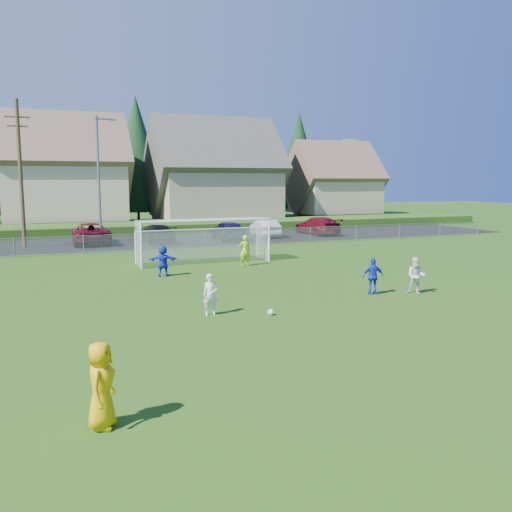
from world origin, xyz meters
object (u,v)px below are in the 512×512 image
at_px(player_blue_b, 163,261).
at_px(car_e, 228,230).
at_px(soccer_goal, 202,234).
at_px(player_white_a, 211,295).
at_px(player_white_b, 416,276).
at_px(soccer_ball, 271,312).
at_px(goalkeeper, 245,251).
at_px(car_g, 318,226).
at_px(car_f, 265,228).
at_px(player_blue_a, 373,276).
at_px(car_c, 91,233).
at_px(referee, 101,385).
at_px(car_d, 156,234).

relative_size(player_blue_b, car_e, 0.34).
height_order(car_e, soccer_goal, soccer_goal).
distance_m(player_white_a, player_white_b, 8.86).
relative_size(soccer_ball, player_white_a, 0.15).
distance_m(goalkeeper, car_g, 18.11).
bearing_deg(car_f, soccer_goal, 59.77).
relative_size(player_blue_a, soccer_goal, 0.20).
xyz_separation_m(car_f, soccer_goal, (-8.70, -11.41, 0.91)).
bearing_deg(car_c, player_white_b, 116.98).
xyz_separation_m(player_white_b, car_f, (3.08, 23.03, -0.03)).
xyz_separation_m(soccer_ball, player_blue_b, (-1.77, 8.97, 0.65)).
height_order(soccer_ball, soccer_goal, soccer_goal).
bearing_deg(player_blue_a, player_blue_b, -30.96).
xyz_separation_m(soccer_ball, soccer_goal, (1.32, 12.66, 1.52)).
xyz_separation_m(soccer_ball, player_white_b, (6.95, 1.04, 0.64)).
xyz_separation_m(referee, player_white_b, (13.33, 7.68, -0.08)).
bearing_deg(referee, player_blue_b, 7.48).
xyz_separation_m(soccer_ball, car_g, (14.96, 24.17, 0.64)).
bearing_deg(player_blue_a, soccer_goal, -54.98).
xyz_separation_m(referee, car_e, (12.76, 29.46, -0.08)).
bearing_deg(car_g, player_white_b, 68.85).
relative_size(goalkeeper, soccer_goal, 0.23).
bearing_deg(soccer_ball, goalkeeper, 73.75).
bearing_deg(car_g, referee, 53.25).
bearing_deg(player_blue_a, car_f, -86.51).
distance_m(player_blue_a, soccer_goal, 11.77).
xyz_separation_m(player_white_a, car_d, (2.76, 22.48, -0.05)).
bearing_deg(soccer_ball, car_f, 67.40).
bearing_deg(player_blue_a, car_g, -97.78).
bearing_deg(soccer_goal, referee, -111.75).
bearing_deg(player_blue_a, goalkeeper, -60.77).
relative_size(player_white_a, player_blue_a, 0.97).
height_order(player_white_b, soccer_goal, soccer_goal).
relative_size(player_white_b, player_blue_b, 1.00).
bearing_deg(player_white_a, player_blue_a, 10.87).
xyz_separation_m(player_white_a, player_blue_a, (7.16, 0.78, 0.03)).
bearing_deg(car_c, car_e, 174.26).
xyz_separation_m(soccer_ball, player_white_a, (-1.92, 0.81, 0.61)).
height_order(car_f, car_g, car_g).
xyz_separation_m(player_white_a, car_g, (16.87, 23.35, 0.03)).
bearing_deg(goalkeeper, player_white_b, 114.55).
distance_m(player_white_b, car_c, 25.54).
height_order(goalkeeper, soccer_goal, soccer_goal).
bearing_deg(player_blue_b, car_f, -113.57).
height_order(player_white_a, car_e, car_e).
height_order(soccer_ball, player_white_b, player_white_b).
distance_m(soccer_ball, car_d, 23.32).
xyz_separation_m(car_e, soccer_goal, (-5.06, -10.17, 0.87)).
bearing_deg(player_white_b, goalkeeper, 157.19).
xyz_separation_m(player_blue_a, goalkeeper, (-2.18, 8.92, 0.09)).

